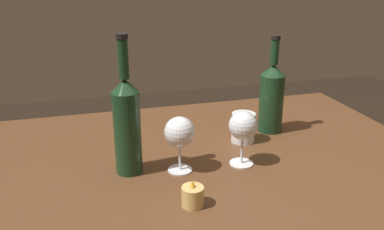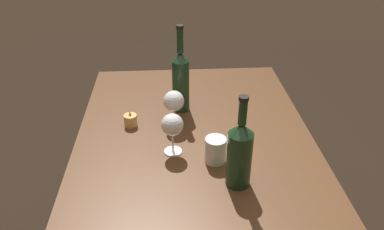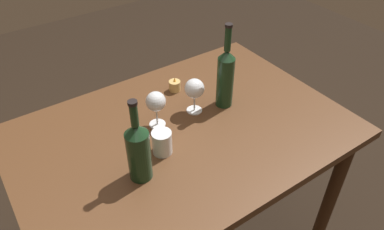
% 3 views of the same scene
% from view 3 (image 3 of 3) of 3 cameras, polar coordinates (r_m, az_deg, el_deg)
% --- Properties ---
extents(dining_table, '(1.30, 0.90, 0.74)m').
position_cam_3_polar(dining_table, '(1.52, -1.43, -4.87)').
color(dining_table, '#56351E').
rests_on(dining_table, ground).
extents(wine_glass_left, '(0.08, 0.08, 0.15)m').
position_cam_3_polar(wine_glass_left, '(1.49, 0.38, 4.00)').
color(wine_glass_left, white).
rests_on(wine_glass_left, dining_table).
extents(wine_glass_right, '(0.08, 0.08, 0.16)m').
position_cam_3_polar(wine_glass_right, '(1.42, -5.61, 1.97)').
color(wine_glass_right, white).
rests_on(wine_glass_right, dining_table).
extents(wine_bottle, '(0.08, 0.08, 0.32)m').
position_cam_3_polar(wine_bottle, '(1.21, -8.28, -5.41)').
color(wine_bottle, '#19381E').
rests_on(wine_bottle, dining_table).
extents(wine_bottle_second, '(0.07, 0.07, 0.37)m').
position_cam_3_polar(wine_bottle_second, '(1.52, 5.19, 5.95)').
color(wine_bottle_second, '#19381E').
rests_on(wine_bottle_second, dining_table).
extents(water_tumbler, '(0.07, 0.07, 0.09)m').
position_cam_3_polar(water_tumbler, '(1.34, -4.65, -4.41)').
color(water_tumbler, white).
rests_on(water_tumbler, dining_table).
extents(votive_candle, '(0.05, 0.05, 0.07)m').
position_cam_3_polar(votive_candle, '(1.66, -2.68, 4.49)').
color(votive_candle, '#DBB266').
rests_on(votive_candle, dining_table).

